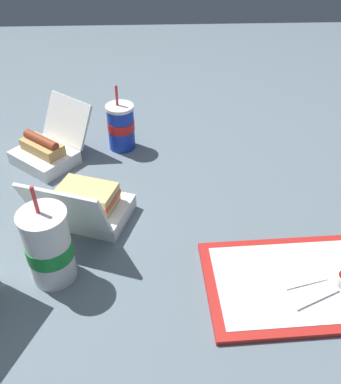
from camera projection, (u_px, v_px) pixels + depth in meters
ground_plane at (170, 217)px, 1.09m from camera, size 3.20×3.20×0.00m
food_tray at (292, 283)px, 0.91m from camera, size 0.38×0.27×0.01m
napkin_stack at (296, 267)px, 0.93m from camera, size 0.12×0.12×0.00m
plastic_fork at (317, 298)px, 0.87m from camera, size 0.11×0.06×0.00m
clamshell_hotdog_back at (47, 150)px, 1.26m from camera, size 0.26×0.27×0.16m
clamshell_sandwich_left at (86, 206)px, 1.05m from camera, size 0.25×0.26×0.17m
soda_cup_front at (49, 247)px, 0.88m from camera, size 0.10×0.10×0.24m
soda_cup_corner at (121, 126)px, 1.31m from camera, size 0.09×0.09×0.20m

